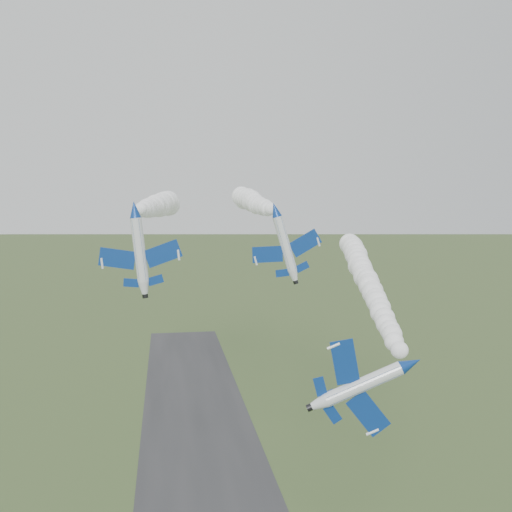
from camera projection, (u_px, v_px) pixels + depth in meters
The scene contains 6 objects.
jet_lead at pixel (411, 364), 52.91m from camera, with size 4.94×11.58×8.74m.
smoke_trail_jet_lead at pixel (366, 278), 90.89m from camera, with size 4.44×71.09×4.44m, color white, non-canonical shape.
jet_pair_left at pixel (134, 209), 74.97m from camera, with size 10.86×13.01×3.26m.
smoke_trail_jet_pair_left at pixel (158, 205), 114.15m from camera, with size 5.74×73.28×5.74m, color white, non-canonical shape.
jet_pair_right at pixel (275, 209), 77.73m from camera, with size 9.38×11.70×3.65m.
smoke_trail_jet_pair_right at pixel (253, 202), 110.94m from camera, with size 4.81×61.60×4.81m, color white, non-canonical shape.
Camera 1 is at (-6.61, -54.39, 47.39)m, focal length 40.00 mm.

